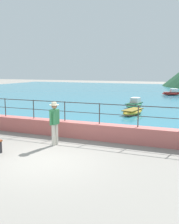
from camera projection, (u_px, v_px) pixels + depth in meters
name	position (u px, v px, depth m)	size (l,w,h in m)	color
ground_plane	(44.00, 161.00, 8.60)	(120.00, 120.00, 0.00)	gray
promenade_wall	(82.00, 130.00, 11.48)	(20.00, 0.56, 0.70)	#BC605B
railing	(82.00, 109.00, 11.32)	(18.44, 0.04, 0.90)	#383330
lake_water	(153.00, 94.00, 32.28)	(64.00, 44.32, 0.06)	teal
person_walking	(55.00, 121.00, 10.26)	(0.38, 0.56, 1.75)	beige
boat_1	(134.00, 104.00, 20.36)	(1.32, 2.43, 0.76)	#338C59
boat_2	(172.00, 93.00, 30.09)	(2.47, 1.73, 0.76)	red
boat_5	(133.00, 112.00, 17.10)	(1.38, 2.44, 0.36)	gold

